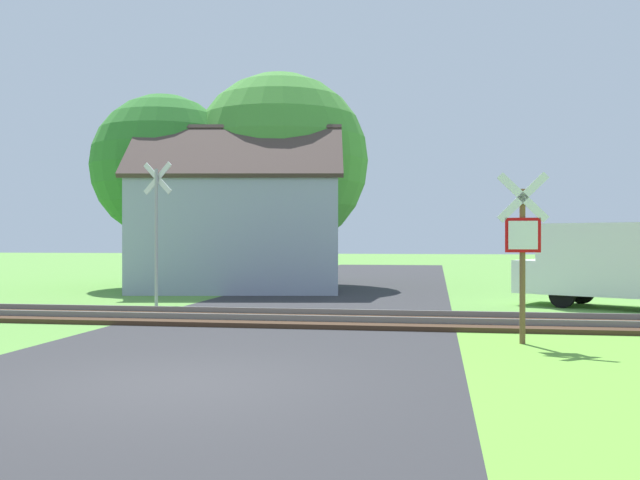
# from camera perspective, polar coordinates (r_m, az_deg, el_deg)

# --- Properties ---
(ground_plane) EXTENTS (160.00, 160.00, 0.00)m
(ground_plane) POSITION_cam_1_polar(r_m,az_deg,el_deg) (9.25, -11.28, -11.27)
(ground_plane) COLOR #5B933D
(road_asphalt) EXTENTS (7.14, 80.00, 0.01)m
(road_asphalt) POSITION_cam_1_polar(r_m,az_deg,el_deg) (11.11, -7.60, -9.34)
(road_asphalt) COLOR #2D2D30
(road_asphalt) RESTS_ON ground
(rail_track) EXTENTS (60.00, 2.60, 0.22)m
(rail_track) POSITION_cam_1_polar(r_m,az_deg,el_deg) (15.83, -2.39, -6.32)
(rail_track) COLOR #422D1E
(rail_track) RESTS_ON ground
(stop_sign_near) EXTENTS (0.88, 0.14, 2.98)m
(stop_sign_near) POSITION_cam_1_polar(r_m,az_deg,el_deg) (12.81, 15.91, -0.39)
(stop_sign_near) COLOR brown
(stop_sign_near) RESTS_ON ground
(crossing_sign_far) EXTENTS (0.87, 0.20, 3.90)m
(crossing_sign_far) POSITION_cam_1_polar(r_m,az_deg,el_deg) (19.63, -12.94, 1.27)
(crossing_sign_far) COLOR #9E9EA5
(crossing_sign_far) RESTS_ON ground
(house) EXTENTS (8.04, 6.54, 5.91)m
(house) POSITION_cam_1_polar(r_m,az_deg,el_deg) (25.54, -6.45, 0.76)
(house) COLOR #99A3B7
(house) RESTS_ON ground
(tree_left) EXTENTS (5.51, 5.51, 7.37)m
(tree_left) POSITION_cam_1_polar(r_m,az_deg,el_deg) (28.11, -12.39, 5.74)
(tree_left) COLOR #513823
(tree_left) RESTS_ON ground
(tree_center) EXTENTS (6.96, 6.96, 8.34)m
(tree_center) POSITION_cam_1_polar(r_m,az_deg,el_deg) (28.21, -3.24, 6.24)
(tree_center) COLOR #513823
(tree_center) RESTS_ON ground
(mail_truck) EXTENTS (5.18, 4.00, 2.24)m
(mail_truck) POSITION_cam_1_polar(r_m,az_deg,el_deg) (20.28, 22.90, -1.58)
(mail_truck) COLOR white
(mail_truck) RESTS_ON ground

